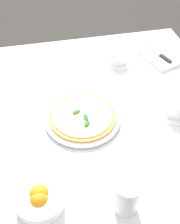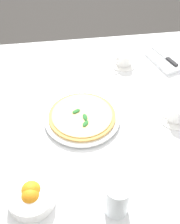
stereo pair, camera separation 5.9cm
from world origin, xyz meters
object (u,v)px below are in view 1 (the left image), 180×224
at_px(napkin_folded, 159,56).
at_px(water_glass_far_left, 127,198).
at_px(pizza_plate, 83,118).
at_px(coffee_cup_left_edge, 175,109).
at_px(citrus_bowl, 40,200).
at_px(coffee_cup_near_left, 118,59).
at_px(dinner_knife, 159,54).
at_px(pizza, 83,116).

bearing_deg(napkin_folded, water_glass_far_left, 134.80).
height_order(pizza_plate, coffee_cup_left_edge, coffee_cup_left_edge).
xyz_separation_m(napkin_folded, citrus_bowl, (-0.68, 0.67, 0.02)).
relative_size(coffee_cup_near_left, water_glass_far_left, 1.04).
distance_m(pizza_plate, coffee_cup_left_edge, 0.38).
bearing_deg(napkin_folded, dinner_knife, 3.03).
height_order(napkin_folded, citrus_bowl, citrus_bowl).
height_order(coffee_cup_left_edge, citrus_bowl, coffee_cup_left_edge).
bearing_deg(citrus_bowl, napkin_folded, -44.42).
height_order(water_glass_far_left, citrus_bowl, water_glass_far_left).
bearing_deg(coffee_cup_near_left, water_glass_far_left, 165.51).
xyz_separation_m(pizza, water_glass_far_left, (-0.40, -0.06, 0.03)).
height_order(pizza_plate, coffee_cup_near_left, coffee_cup_near_left).
height_order(water_glass_far_left, napkin_folded, water_glass_far_left).
bearing_deg(pizza, dinner_knife, -52.87).
distance_m(pizza_plate, water_glass_far_left, 0.40).
xyz_separation_m(pizza, coffee_cup_left_edge, (-0.05, -0.37, 0.01)).
height_order(pizza_plate, pizza, pizza).
bearing_deg(citrus_bowl, coffee_cup_near_left, -33.43).
height_order(coffee_cup_left_edge, dinner_knife, coffee_cup_left_edge).
height_order(coffee_cup_left_edge, coffee_cup_near_left, coffee_cup_left_edge).
xyz_separation_m(pizza_plate, coffee_cup_near_left, (0.35, -0.25, 0.02)).
height_order(napkin_folded, dinner_knife, dinner_knife).
bearing_deg(pizza, water_glass_far_left, -171.79).
xyz_separation_m(pizza_plate, citrus_bowl, (-0.33, 0.20, 0.02)).
distance_m(pizza_plate, pizza, 0.01).
bearing_deg(pizza_plate, citrus_bowl, 148.85).
bearing_deg(dinner_knife, pizza, 107.73).
bearing_deg(citrus_bowl, dinner_knife, -44.27).
bearing_deg(water_glass_far_left, coffee_cup_near_left, -14.49).
relative_size(coffee_cup_left_edge, napkin_folded, 0.52).
bearing_deg(dinner_knife, coffee_cup_left_edge, 147.64).
bearing_deg(pizza, coffee_cup_near_left, -35.47).
bearing_deg(dinner_knife, coffee_cup_near_left, 71.30).
relative_size(coffee_cup_near_left, napkin_folded, 0.52).
bearing_deg(coffee_cup_left_edge, pizza, 82.42).
bearing_deg(coffee_cup_near_left, pizza, 144.53).
xyz_separation_m(napkin_folded, dinner_knife, (0.00, 0.00, 0.01)).
bearing_deg(citrus_bowl, coffee_cup_left_edge, -63.95).
relative_size(water_glass_far_left, citrus_bowl, 0.83).
bearing_deg(citrus_bowl, pizza_plate, -31.15).
bearing_deg(coffee_cup_near_left, dinner_knife, -89.29).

